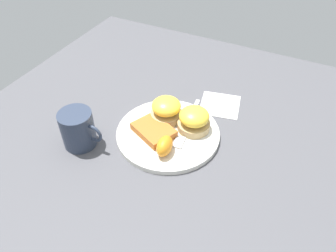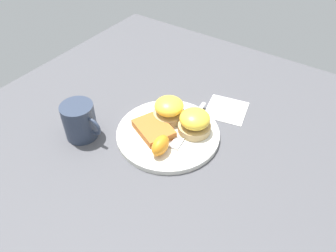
# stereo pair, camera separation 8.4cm
# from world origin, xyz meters

# --- Properties ---
(ground_plane) EXTENTS (1.10, 1.10, 0.00)m
(ground_plane) POSITION_xyz_m (0.00, 0.00, 0.00)
(ground_plane) COLOR #4C4C51
(plate) EXTENTS (0.27, 0.27, 0.01)m
(plate) POSITION_xyz_m (0.00, 0.00, 0.01)
(plate) COLOR silver
(plate) RESTS_ON ground_plane
(sandwich_benedict_left) EXTENTS (0.09, 0.09, 0.06)m
(sandwich_benedict_left) POSITION_xyz_m (0.05, 0.04, 0.04)
(sandwich_benedict_left) COLOR tan
(sandwich_benedict_left) RESTS_ON plate
(sandwich_benedict_right) EXTENTS (0.09, 0.09, 0.06)m
(sandwich_benedict_right) POSITION_xyz_m (-0.03, 0.05, 0.04)
(sandwich_benedict_right) COLOR tan
(sandwich_benedict_right) RESTS_ON plate
(hashbrown_patty) EXTENTS (0.13, 0.11, 0.02)m
(hashbrown_patty) POSITION_xyz_m (-0.03, -0.02, 0.02)
(hashbrown_patty) COLOR #BA6629
(hashbrown_patty) RESTS_ON plate
(orange_wedge) EXTENTS (0.04, 0.06, 0.04)m
(orange_wedge) POSITION_xyz_m (0.03, -0.07, 0.04)
(orange_wedge) COLOR orange
(orange_wedge) RESTS_ON plate
(fork) EXTENTS (0.04, 0.20, 0.00)m
(fork) POSITION_xyz_m (0.03, 0.04, 0.02)
(fork) COLOR silver
(fork) RESTS_ON plate
(cup) EXTENTS (0.11, 0.08, 0.10)m
(cup) POSITION_xyz_m (-0.19, -0.12, 0.05)
(cup) COLOR #2D384C
(cup) RESTS_ON ground_plane
(napkin) EXTENTS (0.13, 0.13, 0.00)m
(napkin) POSITION_xyz_m (0.08, 0.18, 0.00)
(napkin) COLOR white
(napkin) RESTS_ON ground_plane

